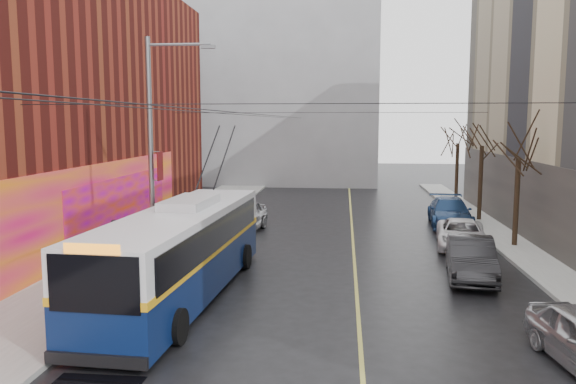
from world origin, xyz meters
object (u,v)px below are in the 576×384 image
(tree_mid, at_px, (483,133))
(parked_car_b, at_px, (471,258))
(tree_near, at_px, (520,141))
(pedestrian_b, at_px, (127,242))
(pedestrian_a, at_px, (116,238))
(trolleybus, at_px, (181,251))
(streetlight_pole, at_px, (155,149))
(tree_far, at_px, (458,132))
(parked_car_c, at_px, (462,234))
(following_car, at_px, (241,217))
(parked_car_d, at_px, (450,212))

(tree_mid, relative_size, parked_car_b, 1.43)
(tree_near, height_order, tree_mid, tree_mid)
(pedestrian_b, bearing_deg, pedestrian_a, 78.24)
(trolleybus, bearing_deg, streetlight_pole, 125.78)
(tree_far, relative_size, pedestrian_b, 3.64)
(pedestrian_b, bearing_deg, parked_car_b, -52.24)
(tree_near, relative_size, pedestrian_b, 3.54)
(parked_car_b, distance_m, pedestrian_b, 13.49)
(tree_far, distance_m, pedestrian_a, 25.52)
(streetlight_pole, height_order, pedestrian_b, streetlight_pole)
(parked_car_b, distance_m, parked_car_c, 5.27)
(tree_far, distance_m, following_car, 18.22)
(tree_far, xyz_separation_m, parked_car_d, (-2.00, -8.63, -4.35))
(following_car, height_order, pedestrian_b, pedestrian_b)
(trolleybus, xyz_separation_m, parked_car_c, (10.88, 8.49, -0.93))
(tree_far, height_order, parked_car_d, tree_far)
(streetlight_pole, distance_m, pedestrian_a, 5.12)
(following_car, relative_size, pedestrian_a, 3.14)
(tree_far, height_order, pedestrian_b, tree_far)
(tree_mid, xyz_separation_m, tree_far, (0.00, 7.00, -0.11))
(tree_mid, bearing_deg, trolleybus, -130.28)
(parked_car_c, bearing_deg, parked_car_d, 93.26)
(streetlight_pole, xyz_separation_m, tree_far, (15.14, 20.00, 0.30))
(parked_car_c, bearing_deg, tree_far, 88.29)
(tree_near, bearing_deg, pedestrian_b, -162.86)
(parked_car_d, xyz_separation_m, pedestrian_b, (-14.69, -10.52, 0.26))
(following_car, bearing_deg, tree_mid, 26.16)
(parked_car_b, height_order, parked_car_d, parked_car_d)
(tree_mid, distance_m, parked_car_c, 8.96)
(tree_near, xyz_separation_m, trolleybus, (-13.37, -8.77, -3.39))
(tree_mid, xyz_separation_m, following_car, (-13.43, -4.54, -4.42))
(pedestrian_b, bearing_deg, trolleybus, -98.23)
(tree_far, bearing_deg, parked_car_c, -99.87)
(trolleybus, xyz_separation_m, following_car, (-0.06, 11.22, -0.75))
(parked_car_b, distance_m, parked_car_d, 10.93)
(pedestrian_a, distance_m, pedestrian_b, 1.61)
(parked_car_c, xyz_separation_m, following_car, (-10.94, 2.74, 0.18))
(trolleybus, relative_size, pedestrian_b, 6.75)
(following_car, relative_size, pedestrian_b, 2.72)
(parked_car_c, bearing_deg, tree_mid, 79.32)
(parked_car_d, bearing_deg, pedestrian_a, -145.16)
(trolleybus, bearing_deg, tree_far, 62.73)
(tree_near, bearing_deg, tree_mid, 90.00)
(pedestrian_a, xyz_separation_m, pedestrian_b, (1.01, -1.24, 0.12))
(parked_car_b, xyz_separation_m, parked_car_d, (1.20, 10.87, 0.02))
(tree_mid, bearing_deg, parked_car_d, -140.81)
(tree_far, bearing_deg, parked_car_b, -99.32)
(tree_near, bearing_deg, pedestrian_a, -167.56)
(tree_mid, xyz_separation_m, pedestrian_a, (-17.69, -10.90, -4.32))
(following_car, bearing_deg, parked_car_b, -30.42)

